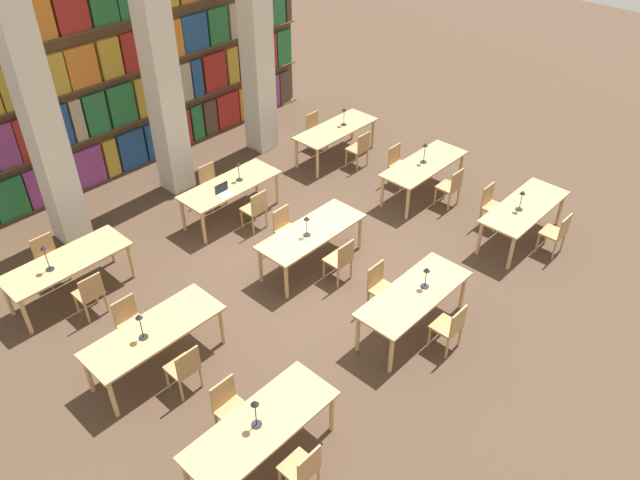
% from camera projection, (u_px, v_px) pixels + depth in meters
% --- Properties ---
extents(ground_plane, '(40.00, 40.00, 0.00)m').
position_uv_depth(ground_plane, '(311.00, 265.00, 11.71)').
color(ground_plane, '#4C3828').
extents(bookshelf_bank, '(10.15, 0.35, 5.50)m').
position_uv_depth(bookshelf_bank, '(119.00, 55.00, 13.18)').
color(bookshelf_bank, brown).
rests_on(bookshelf_bank, ground_plane).
extents(pillar_left, '(0.56, 0.56, 6.00)m').
position_uv_depth(pillar_left, '(33.00, 94.00, 10.67)').
color(pillar_left, beige).
rests_on(pillar_left, ground_plane).
extents(pillar_center, '(0.56, 0.56, 6.00)m').
position_uv_depth(pillar_center, '(158.00, 55.00, 12.16)').
color(pillar_center, beige).
rests_on(pillar_center, ground_plane).
extents(pillar_right, '(0.56, 0.56, 6.00)m').
position_uv_depth(pillar_right, '(255.00, 24.00, 13.66)').
color(pillar_right, beige).
rests_on(pillar_right, ground_plane).
extents(reading_table_0, '(2.13, 0.82, 0.78)m').
position_uv_depth(reading_table_0, '(261.00, 428.00, 7.96)').
color(reading_table_0, tan).
rests_on(reading_table_0, ground_plane).
extents(chair_0, '(0.42, 0.40, 0.88)m').
position_uv_depth(chair_0, '(303.00, 469.00, 7.72)').
color(chair_0, tan).
rests_on(chair_0, ground_plane).
extents(chair_1, '(0.42, 0.40, 0.88)m').
position_uv_depth(chair_1, '(230.00, 406.00, 8.49)').
color(chair_1, tan).
rests_on(chair_1, ground_plane).
extents(desk_lamp_0, '(0.14, 0.14, 0.47)m').
position_uv_depth(desk_lamp_0, '(255.00, 409.00, 7.70)').
color(desk_lamp_0, '#232328').
rests_on(desk_lamp_0, reading_table_0).
extents(reading_table_1, '(2.13, 0.82, 0.78)m').
position_uv_depth(reading_table_1, '(414.00, 297.00, 9.96)').
color(reading_table_1, tan).
rests_on(reading_table_1, ground_plane).
extents(chair_2, '(0.42, 0.40, 0.88)m').
position_uv_depth(chair_2, '(450.00, 326.00, 9.72)').
color(chair_2, tan).
rests_on(chair_2, ground_plane).
extents(chair_3, '(0.42, 0.40, 0.88)m').
position_uv_depth(chair_3, '(380.00, 287.00, 10.48)').
color(chair_3, tan).
rests_on(chair_3, ground_plane).
extents(desk_lamp_1, '(0.14, 0.14, 0.39)m').
position_uv_depth(desk_lamp_1, '(426.00, 274.00, 9.87)').
color(desk_lamp_1, '#232328').
rests_on(desk_lamp_1, reading_table_1).
extents(reading_table_2, '(2.13, 0.82, 0.78)m').
position_uv_depth(reading_table_2, '(524.00, 210.00, 11.96)').
color(reading_table_2, tan).
rests_on(reading_table_2, ground_plane).
extents(chair_4, '(0.42, 0.40, 0.88)m').
position_uv_depth(chair_4, '(556.00, 233.00, 11.72)').
color(chair_4, tan).
rests_on(chair_4, ground_plane).
extents(chair_5, '(0.42, 0.40, 0.88)m').
position_uv_depth(chair_5, '(491.00, 205.00, 12.48)').
color(chair_5, tan).
rests_on(chair_5, ground_plane).
extents(desk_lamp_2, '(0.14, 0.14, 0.42)m').
position_uv_depth(desk_lamp_2, '(522.00, 197.00, 11.63)').
color(desk_lamp_2, '#232328').
rests_on(desk_lamp_2, reading_table_2).
extents(reading_table_3, '(2.13, 0.82, 0.78)m').
position_uv_depth(reading_table_3, '(154.00, 334.00, 9.29)').
color(reading_table_3, tan).
rests_on(reading_table_3, ground_plane).
extents(chair_6, '(0.42, 0.40, 0.88)m').
position_uv_depth(chair_6, '(185.00, 368.00, 9.04)').
color(chair_6, tan).
rests_on(chair_6, ground_plane).
extents(chair_7, '(0.42, 0.40, 0.88)m').
position_uv_depth(chair_7, '(131.00, 322.00, 9.80)').
color(chair_7, tan).
rests_on(chair_7, ground_plane).
extents(desk_lamp_3, '(0.14, 0.14, 0.46)m').
position_uv_depth(desk_lamp_3, '(140.00, 322.00, 8.93)').
color(desk_lamp_3, '#232328').
rests_on(desk_lamp_3, reading_table_3).
extents(reading_table_4, '(2.13, 0.82, 0.78)m').
position_uv_depth(reading_table_4, '(312.00, 234.00, 11.31)').
color(reading_table_4, tan).
rests_on(reading_table_4, ground_plane).
extents(chair_8, '(0.42, 0.40, 0.88)m').
position_uv_depth(chair_8, '(340.00, 259.00, 11.07)').
color(chair_8, tan).
rests_on(chair_8, ground_plane).
extents(chair_9, '(0.42, 0.40, 0.88)m').
position_uv_depth(chair_9, '(286.00, 228.00, 11.83)').
color(chair_9, tan).
rests_on(chair_9, ground_plane).
extents(desk_lamp_4, '(0.14, 0.14, 0.41)m').
position_uv_depth(desk_lamp_4, '(307.00, 223.00, 10.98)').
color(desk_lamp_4, '#232328').
rests_on(desk_lamp_4, reading_table_4).
extents(reading_table_5, '(2.13, 0.82, 0.78)m').
position_uv_depth(reading_table_5, '(424.00, 166.00, 13.28)').
color(reading_table_5, tan).
rests_on(reading_table_5, ground_plane).
extents(chair_10, '(0.42, 0.40, 0.88)m').
position_uv_depth(chair_10, '(451.00, 186.00, 13.04)').
color(chair_10, tan).
rests_on(chair_10, ground_plane).
extents(chair_11, '(0.42, 0.40, 0.88)m').
position_uv_depth(chair_11, '(398.00, 164.00, 13.80)').
color(chair_11, tan).
rests_on(chair_11, ground_plane).
extents(desk_lamp_5, '(0.14, 0.14, 0.45)m').
position_uv_depth(desk_lamp_5, '(425.00, 150.00, 13.07)').
color(desk_lamp_5, '#232328').
rests_on(desk_lamp_5, reading_table_5).
extents(reading_table_6, '(2.13, 0.82, 0.78)m').
position_uv_depth(reading_table_6, '(67.00, 264.00, 10.61)').
color(reading_table_6, tan).
rests_on(reading_table_6, ground_plane).
extents(chair_12, '(0.42, 0.40, 0.88)m').
position_uv_depth(chair_12, '(90.00, 293.00, 10.35)').
color(chair_12, tan).
rests_on(chair_12, ground_plane).
extents(chair_13, '(0.42, 0.40, 0.88)m').
position_uv_depth(chair_13, '(49.00, 258.00, 11.11)').
color(chair_13, tan).
rests_on(chair_13, ground_plane).
extents(desk_lamp_6, '(0.14, 0.14, 0.50)m').
position_uv_depth(desk_lamp_6, '(45.00, 254.00, 10.17)').
color(desk_lamp_6, '#232328').
rests_on(desk_lamp_6, reading_table_6).
extents(reading_table_7, '(2.13, 0.82, 0.78)m').
position_uv_depth(reading_table_7, '(230.00, 188.00, 12.60)').
color(reading_table_7, tan).
rests_on(reading_table_7, ground_plane).
extents(chair_14, '(0.42, 0.40, 0.88)m').
position_uv_depth(chair_14, '(256.00, 209.00, 12.37)').
color(chair_14, tan).
rests_on(chair_14, ground_plane).
extents(chair_15, '(0.42, 0.40, 0.88)m').
position_uv_depth(chair_15, '(211.00, 183.00, 13.13)').
color(chair_15, tan).
rests_on(chair_15, ground_plane).
extents(desk_lamp_7, '(0.14, 0.14, 0.41)m').
position_uv_depth(desk_lamp_7, '(239.00, 168.00, 12.50)').
color(desk_lamp_7, '#232328').
rests_on(desk_lamp_7, reading_table_7).
extents(laptop, '(0.32, 0.22, 0.21)m').
position_uv_depth(laptop, '(224.00, 192.00, 12.22)').
color(laptop, silver).
rests_on(laptop, reading_table_7).
extents(reading_table_8, '(2.13, 0.82, 0.78)m').
position_uv_depth(reading_table_8, '(336.00, 131.00, 14.60)').
color(reading_table_8, tan).
rests_on(reading_table_8, ground_plane).
extents(chair_16, '(0.42, 0.40, 0.88)m').
position_uv_depth(chair_16, '(359.00, 148.00, 14.37)').
color(chair_16, tan).
rests_on(chair_16, ground_plane).
extents(chair_17, '(0.42, 0.40, 0.88)m').
position_uv_depth(chair_17, '(316.00, 130.00, 15.13)').
color(chair_17, tan).
rests_on(chair_17, ground_plane).
extents(desk_lamp_8, '(0.14, 0.14, 0.43)m').
position_uv_depth(desk_lamp_8, '(344.00, 114.00, 14.50)').
color(desk_lamp_8, '#232328').
rests_on(desk_lamp_8, reading_table_8).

